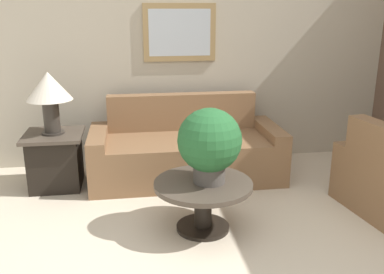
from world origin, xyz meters
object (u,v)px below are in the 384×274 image
(potted_plant_on_table, at_px, (210,143))
(coffee_table, at_px, (203,195))
(side_table, at_px, (56,160))
(table_lamp, at_px, (49,91))
(couch_main, at_px, (186,152))

(potted_plant_on_table, bearing_deg, coffee_table, 178.90)
(side_table, relative_size, table_lamp, 0.93)
(coffee_table, bearing_deg, couch_main, 89.32)
(side_table, height_order, potted_plant_on_table, potted_plant_on_table)
(side_table, distance_m, potted_plant_on_table, 1.83)
(side_table, xyz_separation_m, table_lamp, (0.00, 0.00, 0.71))
(side_table, distance_m, table_lamp, 0.71)
(side_table, bearing_deg, coffee_table, -39.64)
(couch_main, bearing_deg, side_table, -177.17)
(couch_main, bearing_deg, table_lamp, -177.17)
(potted_plant_on_table, bearing_deg, side_table, 141.33)
(coffee_table, relative_size, table_lamp, 1.30)
(coffee_table, height_order, side_table, side_table)
(side_table, xyz_separation_m, potted_plant_on_table, (1.38, -1.10, 0.46))
(couch_main, relative_size, potted_plant_on_table, 3.30)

